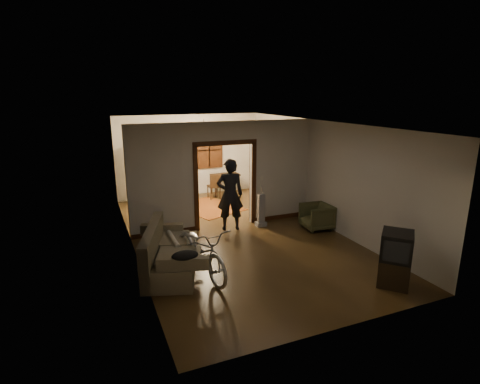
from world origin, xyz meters
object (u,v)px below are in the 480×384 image
armchair (317,217)px  sofa (172,248)px  locker (149,174)px  bicycle (201,250)px  person (230,195)px  desk (225,184)px

armchair → sofa: bearing=-72.9°
sofa → locker: 5.31m
sofa → locker: locker is taller
bicycle → locker: (-0.04, 5.71, 0.41)m
bicycle → person: bearing=45.8°
person → desk: (1.10, 3.35, -0.58)m
person → desk: person is taller
person → sofa: bearing=56.9°
sofa → armchair: size_ratio=2.80×
sofa → bicycle: (0.49, -0.43, 0.04)m
person → desk: bearing=-93.3°
armchair → locker: bearing=-135.8°
person → locker: size_ratio=1.02×
locker → desk: size_ratio=1.90×
sofa → armchair: bearing=30.9°
person → bicycle: bearing=71.4°
sofa → person: person is taller
person → locker: bearing=-52.2°
armchair → locker: (-3.60, 4.39, 0.59)m
locker → desk: locker is taller
bicycle → sofa: bearing=128.2°
armchair → person: 2.37m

